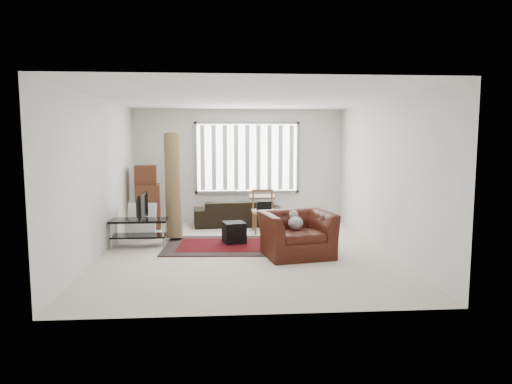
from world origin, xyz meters
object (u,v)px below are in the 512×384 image
(moving_boxes, at_px, (147,199))
(armchair, at_px, (297,231))
(side_chair, at_px, (264,209))
(tv_stand, at_px, (139,227))
(sofa, at_px, (238,209))

(moving_boxes, height_order, armchair, moving_boxes)
(side_chair, height_order, armchair, side_chair)
(moving_boxes, xyz_separation_m, side_chair, (2.56, -0.63, -0.15))
(moving_boxes, bearing_deg, side_chair, -13.78)
(moving_boxes, bearing_deg, armchair, -41.91)
(tv_stand, height_order, sofa, sofa)
(tv_stand, relative_size, armchair, 0.78)
(tv_stand, xyz_separation_m, armchair, (2.82, -0.87, 0.06))
(tv_stand, distance_m, sofa, 2.75)
(tv_stand, height_order, side_chair, side_chair)
(tv_stand, distance_m, moving_boxes, 1.80)
(sofa, relative_size, side_chair, 2.21)
(armchair, bearing_deg, side_chair, 89.93)
(tv_stand, bearing_deg, armchair, -17.12)
(side_chair, xyz_separation_m, armchair, (0.39, -2.02, -0.07))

